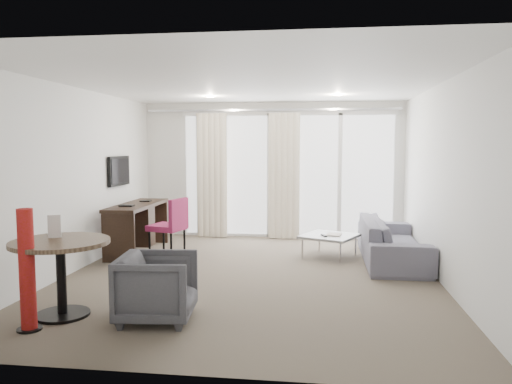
# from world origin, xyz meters

# --- Properties ---
(floor) EXTENTS (5.00, 6.00, 0.00)m
(floor) POSITION_xyz_m (0.00, 0.00, 0.00)
(floor) COLOR brown
(floor) RESTS_ON ground
(ceiling) EXTENTS (5.00, 6.00, 0.00)m
(ceiling) POSITION_xyz_m (0.00, 0.00, 2.60)
(ceiling) COLOR white
(ceiling) RESTS_ON ground
(wall_left) EXTENTS (0.00, 6.00, 2.60)m
(wall_left) POSITION_xyz_m (-2.50, 0.00, 1.30)
(wall_left) COLOR silver
(wall_left) RESTS_ON ground
(wall_right) EXTENTS (0.00, 6.00, 2.60)m
(wall_right) POSITION_xyz_m (2.50, 0.00, 1.30)
(wall_right) COLOR silver
(wall_right) RESTS_ON ground
(wall_front) EXTENTS (5.00, 0.00, 2.60)m
(wall_front) POSITION_xyz_m (0.00, -3.00, 1.30)
(wall_front) COLOR silver
(wall_front) RESTS_ON ground
(window_panel) EXTENTS (4.00, 0.02, 2.38)m
(window_panel) POSITION_xyz_m (0.30, 2.98, 1.20)
(window_panel) COLOR white
(window_panel) RESTS_ON ground
(window_frame) EXTENTS (4.10, 0.06, 2.44)m
(window_frame) POSITION_xyz_m (0.30, 2.97, 1.20)
(window_frame) COLOR white
(window_frame) RESTS_ON ground
(curtain_left) EXTENTS (0.60, 0.20, 2.38)m
(curtain_left) POSITION_xyz_m (-1.15, 2.82, 1.20)
(curtain_left) COLOR beige
(curtain_left) RESTS_ON ground
(curtain_right) EXTENTS (0.60, 0.20, 2.38)m
(curtain_right) POSITION_xyz_m (0.25, 2.82, 1.20)
(curtain_right) COLOR beige
(curtain_right) RESTS_ON ground
(curtain_track) EXTENTS (4.80, 0.04, 0.04)m
(curtain_track) POSITION_xyz_m (0.00, 2.82, 2.45)
(curtain_track) COLOR #B2B2B7
(curtain_track) RESTS_ON ceiling
(downlight_a) EXTENTS (0.12, 0.12, 0.02)m
(downlight_a) POSITION_xyz_m (-0.90, 1.60, 2.59)
(downlight_a) COLOR #FFE0B2
(downlight_a) RESTS_ON ceiling
(downlight_b) EXTENTS (0.12, 0.12, 0.02)m
(downlight_b) POSITION_xyz_m (1.20, 1.60, 2.59)
(downlight_b) COLOR #FFE0B2
(downlight_b) RESTS_ON ceiling
(desk) EXTENTS (0.54, 1.72, 0.81)m
(desk) POSITION_xyz_m (-2.09, 1.31, 0.40)
(desk) COLOR black
(desk) RESTS_ON floor
(tv) EXTENTS (0.05, 0.80, 0.50)m
(tv) POSITION_xyz_m (-2.46, 1.45, 1.35)
(tv) COLOR black
(tv) RESTS_ON wall_left
(desk_chair) EXTENTS (0.64, 0.61, 0.96)m
(desk_chair) POSITION_xyz_m (-1.46, 0.93, 0.48)
(desk_chair) COLOR #881E48
(desk_chair) RESTS_ON floor
(round_table) EXTENTS (1.16, 1.16, 0.80)m
(round_table) POSITION_xyz_m (-1.73, -1.84, 0.40)
(round_table) COLOR #453423
(round_table) RESTS_ON floor
(menu_card) EXTENTS (0.13, 0.07, 0.25)m
(menu_card) POSITION_xyz_m (-1.86, -1.71, 0.72)
(menu_card) COLOR white
(menu_card) RESTS_ON round_table
(red_lamp) EXTENTS (0.24, 0.24, 1.19)m
(red_lamp) POSITION_xyz_m (-1.84, -2.26, 0.59)
(red_lamp) COLOR maroon
(red_lamp) RESTS_ON floor
(tub_armchair) EXTENTS (0.83, 0.81, 0.69)m
(tub_armchair) POSITION_xyz_m (-0.70, -1.84, 0.34)
(tub_armchair) COLOR #3B3B40
(tub_armchair) RESTS_ON floor
(coffee_table) EXTENTS (1.03, 1.03, 0.35)m
(coffee_table) POSITION_xyz_m (1.09, 1.36, 0.18)
(coffee_table) COLOR gray
(coffee_table) RESTS_ON floor
(remote) EXTENTS (0.12, 0.18, 0.02)m
(remote) POSITION_xyz_m (1.00, 1.25, 0.36)
(remote) COLOR black
(remote) RESTS_ON coffee_table
(magazine) EXTENTS (0.29, 0.34, 0.02)m
(magazine) POSITION_xyz_m (1.16, 1.36, 0.36)
(magazine) COLOR gray
(magazine) RESTS_ON coffee_table
(sofa) EXTENTS (0.88, 2.24, 0.65)m
(sofa) POSITION_xyz_m (2.04, 1.13, 0.33)
(sofa) COLOR #5B5A68
(sofa) RESTS_ON floor
(terrace_slab) EXTENTS (5.60, 3.00, 0.12)m
(terrace_slab) POSITION_xyz_m (0.30, 4.50, -0.06)
(terrace_slab) COLOR #4D4D50
(terrace_slab) RESTS_ON ground
(rattan_chair_a) EXTENTS (0.51, 0.51, 0.75)m
(rattan_chair_a) POSITION_xyz_m (0.51, 4.30, 0.37)
(rattan_chair_a) COLOR brown
(rattan_chair_a) RESTS_ON terrace_slab
(rattan_chair_b) EXTENTS (0.77, 0.77, 0.88)m
(rattan_chair_b) POSITION_xyz_m (1.90, 4.60, 0.44)
(rattan_chair_b) COLOR brown
(rattan_chair_b) RESTS_ON terrace_slab
(rattan_table) EXTENTS (0.54, 0.54, 0.52)m
(rattan_table) POSITION_xyz_m (1.51, 4.03, 0.26)
(rattan_table) COLOR brown
(rattan_table) RESTS_ON terrace_slab
(balustrade) EXTENTS (5.50, 0.06, 1.05)m
(balustrade) POSITION_xyz_m (0.30, 5.95, 0.50)
(balustrade) COLOR #B2B2B7
(balustrade) RESTS_ON terrace_slab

